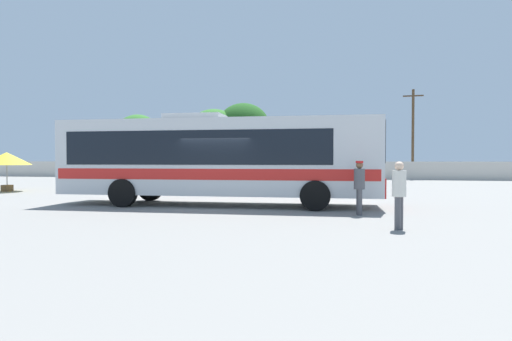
% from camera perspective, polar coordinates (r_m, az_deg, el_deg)
% --- Properties ---
extents(ground_plane, '(300.00, 300.00, 0.00)m').
position_cam_1_polar(ground_plane, '(25.35, 1.55, -2.49)').
color(ground_plane, gray).
extents(perimeter_wall, '(80.00, 0.30, 1.61)m').
position_cam_1_polar(perimeter_wall, '(39.03, 5.03, 0.06)').
color(perimeter_wall, beige).
rests_on(perimeter_wall, ground_plane).
extents(coach_bus_silver_red, '(12.13, 2.99, 3.48)m').
position_cam_1_polar(coach_bus_silver_red, '(16.03, -5.68, 1.90)').
color(coach_bus_silver_red, silver).
rests_on(coach_bus_silver_red, ground_plane).
extents(attendant_by_bus_door, '(0.39, 0.39, 1.70)m').
position_cam_1_polar(attendant_by_bus_door, '(13.45, 13.99, -1.84)').
color(attendant_by_bus_door, '#4C4C51').
rests_on(attendant_by_bus_door, ground_plane).
extents(passenger_waiting_on_apron, '(0.46, 0.46, 1.69)m').
position_cam_1_polar(passenger_waiting_on_apron, '(10.93, 19.03, -2.69)').
color(passenger_waiting_on_apron, '#4C4C51').
rests_on(passenger_waiting_on_apron, ground_plane).
extents(vendor_umbrella_near_gate_yellow, '(2.54, 2.54, 2.17)m').
position_cam_1_polar(vendor_umbrella_near_gate_yellow, '(26.77, -31.01, 1.35)').
color(vendor_umbrella_near_gate_yellow, gray).
rests_on(vendor_umbrella_near_gate_yellow, ground_plane).
extents(parked_car_leftmost_silver, '(4.39, 2.04, 1.52)m').
position_cam_1_polar(parked_car_leftmost_silver, '(37.55, -10.63, -0.02)').
color(parked_car_leftmost_silver, '#B7BABF').
rests_on(parked_car_leftmost_silver, ground_plane).
extents(parked_car_second_grey, '(4.10, 2.02, 1.47)m').
position_cam_1_polar(parked_car_second_grey, '(35.14, -2.74, -0.13)').
color(parked_car_second_grey, slate).
rests_on(parked_car_second_grey, ground_plane).
extents(parked_car_third_silver, '(4.52, 2.20, 1.53)m').
position_cam_1_polar(parked_car_third_silver, '(34.03, 7.48, -0.15)').
color(parked_car_third_silver, '#B7BABF').
rests_on(parked_car_third_silver, ground_plane).
extents(utility_pole_near, '(1.80, 0.25, 8.29)m').
position_cam_1_polar(utility_pole_near, '(41.30, 20.72, 4.93)').
color(utility_pole_near, '#4C3823').
rests_on(utility_pole_near, ground_plane).
extents(roadside_tree_left, '(4.49, 4.49, 6.66)m').
position_cam_1_polar(roadside_tree_left, '(46.84, -15.87, 5.05)').
color(roadside_tree_left, brown).
rests_on(roadside_tree_left, ground_plane).
extents(roadside_tree_midleft, '(5.50, 5.50, 6.96)m').
position_cam_1_polar(roadside_tree_midleft, '(42.93, -5.75, 5.26)').
color(roadside_tree_midleft, brown).
rests_on(roadside_tree_midleft, ground_plane).
extents(roadside_tree_midright, '(5.28, 5.28, 7.61)m').
position_cam_1_polar(roadside_tree_midright, '(43.11, -1.73, 6.24)').
color(roadside_tree_midright, brown).
rests_on(roadside_tree_midright, ground_plane).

